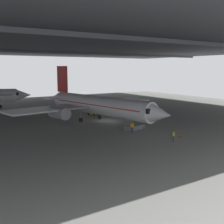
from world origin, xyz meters
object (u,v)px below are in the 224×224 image
(airplane_main, at_px, (96,105))
(traffic_cone_orange, at_px, (180,135))
(boarding_stairs, at_px, (135,125))
(baggage_tug, at_px, (93,112))
(crew_worker_near_nose, at_px, (174,135))
(crew_worker_by_stairs, at_px, (132,126))

(airplane_main, relative_size, traffic_cone_orange, 56.76)
(airplane_main, distance_m, boarding_stairs, 9.86)
(airplane_main, relative_size, baggage_tug, 13.65)
(traffic_cone_orange, relative_size, baggage_tug, 0.24)
(airplane_main, height_order, crew_worker_near_nose, airplane_main)
(airplane_main, xyz_separation_m, traffic_cone_orange, (4.71, -17.31, -3.03))
(crew_worker_near_nose, relative_size, baggage_tug, 0.66)
(baggage_tug, bearing_deg, crew_worker_by_stairs, -99.38)
(crew_worker_near_nose, xyz_separation_m, traffic_cone_orange, (2.81, 1.49, -0.65))
(traffic_cone_orange, bearing_deg, boarding_stairs, 107.24)
(boarding_stairs, distance_m, crew_worker_by_stairs, 2.59)
(baggage_tug, bearing_deg, airplane_main, -113.88)
(crew_worker_by_stairs, bearing_deg, crew_worker_near_nose, -78.96)
(airplane_main, xyz_separation_m, crew_worker_by_stairs, (0.39, -11.07, -2.32))
(boarding_stairs, relative_size, crew_worker_near_nose, 2.74)
(airplane_main, bearing_deg, crew_worker_near_nose, -84.24)
(boarding_stairs, bearing_deg, traffic_cone_orange, -72.76)
(crew_worker_by_stairs, distance_m, baggage_tug, 19.30)
(crew_worker_near_nose, bearing_deg, airplane_main, 95.76)
(traffic_cone_orange, distance_m, baggage_tug, 25.31)
(boarding_stairs, bearing_deg, crew_worker_by_stairs, -135.18)
(boarding_stairs, relative_size, traffic_cone_orange, 7.53)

